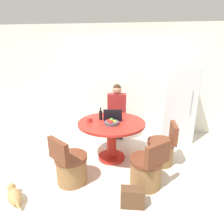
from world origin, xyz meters
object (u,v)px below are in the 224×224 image
chair_near_left_corner (71,167)px  fruit_bowl (111,122)px  cat (14,196)px  chair_right_side (161,150)px  laptop (113,118)px  chair_near_right_corner (147,170)px  handbag (132,197)px  refrigerator (176,103)px  person_seated (117,110)px  bottle (101,115)px  dining_table (112,131)px

chair_near_left_corner → fruit_bowl: (0.57, 0.57, 0.52)m
fruit_bowl → cat: size_ratio=0.68×
chair_right_side → laptop: 1.04m
chair_near_right_corner → handbag: size_ratio=2.52×
chair_near_right_corner → chair_near_left_corner: (-1.13, -0.01, 0.00)m
refrigerator → person_seated: refrigerator is taller
fruit_bowl → bottle: size_ratio=1.05×
person_seated → laptop: size_ratio=3.94×
chair_near_left_corner → cat: (-0.63, -0.45, -0.17)m
person_seated → fruit_bowl: person_seated is taller
cat → chair_near_left_corner: bearing=-98.9°
person_seated → handbag: 2.04m
laptop → cat: laptop is taller
refrigerator → bottle: (-1.60, -0.96, -0.03)m
dining_table → chair_right_side: chair_right_side is taller
refrigerator → fruit_bowl: size_ratio=7.01×
laptop → fruit_bowl: 0.24m
chair_right_side → laptop: laptop is taller
refrigerator → chair_right_side: refrigerator is taller
chair_near_right_corner → cat: size_ratio=2.11×
cat → handbag: handbag is taller
bottle → handbag: bearing=-64.7°
chair_near_right_corner → chair_near_left_corner: 1.13m
person_seated → fruit_bowl: size_ratio=5.33×
bottle → cat: size_ratio=0.65×
chair_near_right_corner → bottle: 1.25m
fruit_bowl → cat: fruit_bowl is taller
chair_near_left_corner → bottle: size_ratio=3.23×
chair_near_left_corner → cat: 0.79m
chair_near_right_corner → laptop: 1.10m
refrigerator → person_seated: (-1.34, -0.23, -0.15)m
chair_near_right_corner → fruit_bowl: fruit_bowl is taller
dining_table → chair_near_right_corner: chair_near_right_corner is taller
dining_table → cat: bearing=-135.5°
chair_near_right_corner → handbag: bearing=22.9°
fruit_bowl → laptop: bearing=88.1°
chair_near_left_corner → chair_right_side: same height
dining_table → person_seated: bearing=86.3°
chair_near_left_corner → laptop: bearing=-87.7°
chair_right_side → bottle: bearing=-93.8°
person_seated → laptop: 0.74m
person_seated → bottle: (-0.26, -0.73, 0.12)m
chair_near_left_corner → fruit_bowl: bearing=-97.1°
chair_near_left_corner → cat: size_ratio=2.11×
refrigerator → chair_right_side: size_ratio=2.27×
refrigerator → laptop: 1.68m
dining_table → handbag: 1.24m
chair_right_side → handbag: size_ratio=2.52×
dining_table → laptop: laptop is taller
bottle → person_seated: bearing=70.4°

